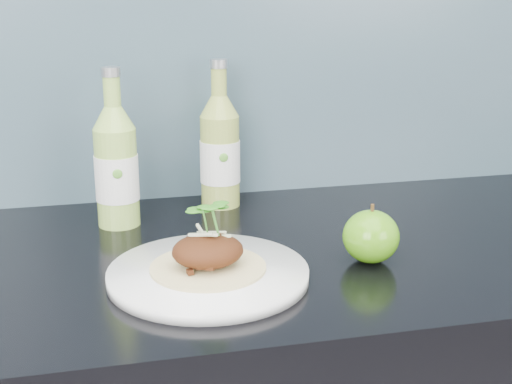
% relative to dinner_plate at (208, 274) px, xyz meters
% --- Properties ---
extents(subway_backsplash, '(4.00, 0.02, 0.70)m').
position_rel_dinner_plate_xyz_m(subway_backsplash, '(0.03, 0.39, 0.34)').
color(subway_backsplash, '#719CB3').
rests_on(subway_backsplash, kitchen_counter).
extents(dinner_plate, '(0.32, 0.32, 0.02)m').
position_rel_dinner_plate_xyz_m(dinner_plate, '(0.00, 0.00, 0.00)').
color(dinner_plate, white).
rests_on(dinner_plate, kitchen_counter).
extents(pork_taco, '(0.16, 0.16, 0.10)m').
position_rel_dinner_plate_xyz_m(pork_taco, '(0.00, 0.00, 0.04)').
color(pork_taco, tan).
rests_on(pork_taco, dinner_plate).
extents(green_apple, '(0.10, 0.10, 0.09)m').
position_rel_dinner_plate_xyz_m(green_apple, '(0.24, 0.01, 0.03)').
color(green_apple, '#4C8C0F').
rests_on(green_apple, kitchen_counter).
extents(cider_bottle_left, '(0.09, 0.09, 0.26)m').
position_rel_dinner_plate_xyz_m(cider_bottle_left, '(-0.10, 0.25, 0.09)').
color(cider_bottle_left, '#99C451').
rests_on(cider_bottle_left, kitchen_counter).
extents(cider_bottle_right, '(0.08, 0.08, 0.26)m').
position_rel_dinner_plate_xyz_m(cider_bottle_right, '(0.08, 0.32, 0.09)').
color(cider_bottle_right, '#9AAD48').
rests_on(cider_bottle_right, kitchen_counter).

